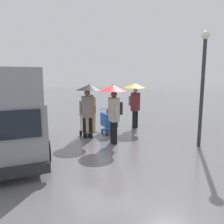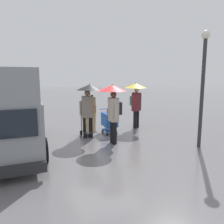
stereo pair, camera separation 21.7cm
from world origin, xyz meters
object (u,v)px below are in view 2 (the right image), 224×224
at_px(pedestrian_pink_side, 136,95).
at_px(pedestrian_white_side, 89,98).
at_px(street_lamp, 203,77).
at_px(pedestrian_black_side, 113,100).
at_px(cargo_van_parked_right, 5,116).
at_px(hand_dolly_boxes, 89,115).
at_px(shopping_cart_vendor, 109,120).

height_order(pedestrian_pink_side, pedestrian_white_side, same).
distance_m(pedestrian_white_side, street_lamp, 4.15).
xyz_separation_m(pedestrian_black_side, pedestrian_white_side, (0.58, -1.02, 0.01)).
relative_size(cargo_van_parked_right, pedestrian_white_side, 2.51).
bearing_deg(cargo_van_parked_right, street_lamp, 161.26).
height_order(hand_dolly_boxes, street_lamp, street_lamp).
height_order(hand_dolly_boxes, pedestrian_black_side, pedestrian_black_side).
bearing_deg(pedestrian_white_side, pedestrian_black_side, 119.62).
relative_size(pedestrian_black_side, pedestrian_white_side, 1.00).
xyz_separation_m(pedestrian_pink_side, street_lamp, (-0.58, 3.38, 0.80)).
distance_m(hand_dolly_boxes, pedestrian_black_side, 1.48).
bearing_deg(cargo_van_parked_right, pedestrian_pink_side, -166.28).
bearing_deg(pedestrian_black_side, pedestrian_white_side, -60.38).
xyz_separation_m(cargo_van_parked_right, pedestrian_white_side, (-2.93, -0.61, 0.41)).
distance_m(pedestrian_black_side, pedestrian_white_side, 1.17).
bearing_deg(pedestrian_white_side, shopping_cart_vendor, -163.08).
height_order(cargo_van_parked_right, pedestrian_white_side, cargo_van_parked_right).
bearing_deg(cargo_van_parked_right, pedestrian_white_side, -168.31).
distance_m(shopping_cart_vendor, hand_dolly_boxes, 1.01).
bearing_deg(pedestrian_pink_side, street_lamp, 99.73).
height_order(hand_dolly_boxes, pedestrian_white_side, pedestrian_white_side).
relative_size(hand_dolly_boxes, pedestrian_black_side, 0.75).
relative_size(cargo_van_parked_right, pedestrian_black_side, 2.51).
relative_size(shopping_cart_vendor, pedestrian_pink_side, 0.49).
bearing_deg(pedestrian_pink_side, cargo_van_parked_right, 13.72).
distance_m(shopping_cart_vendor, pedestrian_white_side, 1.45).
xyz_separation_m(cargo_van_parked_right, shopping_cart_vendor, (-3.93, -0.91, -0.61)).
bearing_deg(shopping_cart_vendor, pedestrian_black_side, 72.51).
height_order(shopping_cart_vendor, pedestrian_black_side, pedestrian_black_side).
distance_m(cargo_van_parked_right, pedestrian_pink_side, 5.62).
bearing_deg(pedestrian_white_side, street_lamp, 139.38).
xyz_separation_m(shopping_cart_vendor, pedestrian_white_side, (1.00, 0.30, 1.02)).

